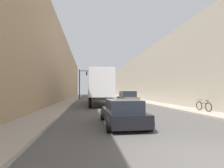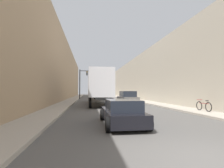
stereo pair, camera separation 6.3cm
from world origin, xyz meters
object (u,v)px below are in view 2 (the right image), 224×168
Objects in this scene: sedan_car at (122,113)px; traffic_signal_gantry at (88,78)px; suv_car at (127,98)px; semi_truck at (98,87)px; parked_bicycle at (204,106)px.

traffic_signal_gantry is at bearing 93.46° from sedan_car.
semi_truck is at bearing 152.35° from suv_car.
traffic_signal_gantry is 26.92m from parked_bicycle.
suv_car is (3.45, -1.81, -1.43)m from semi_truck.
semi_truck is 2.02× the size of traffic_signal_gantry.
parked_bicycle is (9.01, -25.05, -3.97)m from traffic_signal_gantry.
parked_bicycle is (4.19, -8.24, -0.26)m from suv_car.
suv_car is 0.72× the size of traffic_signal_gantry.
suv_car is 2.50× the size of parked_bicycle.
suv_car is 9.25m from parked_bicycle.
parked_bicycle is (7.27, 3.83, -0.08)m from sedan_car.
sedan_car is at bearing -86.54° from traffic_signal_gantry.
sedan_car is 0.69× the size of traffic_signal_gantry.
semi_truck is 2.93× the size of sedan_car.
semi_truck is 15.24m from traffic_signal_gantry.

